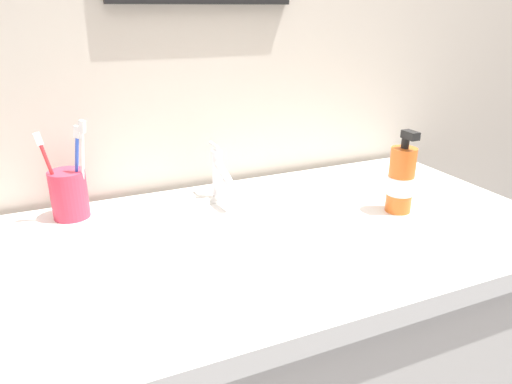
# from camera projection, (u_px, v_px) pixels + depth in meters

# --- Properties ---
(tiled_wall_back) EXTENTS (2.38, 0.04, 2.40)m
(tiled_wall_back) POSITION_uv_depth(u_px,v_px,m) (199.00, 23.00, 1.07)
(tiled_wall_back) COLOR beige
(tiled_wall_back) RESTS_ON ground
(sink_basin) EXTENTS (0.48, 0.48, 0.12)m
(sink_basin) POSITION_uv_depth(u_px,v_px,m) (262.00, 262.00, 0.90)
(sink_basin) COLOR white
(sink_basin) RESTS_ON vanity_counter
(faucet) EXTENTS (0.02, 0.14, 0.12)m
(faucet) POSITION_uv_depth(u_px,v_px,m) (220.00, 174.00, 1.05)
(faucet) COLOR silver
(faucet) RESTS_ON sink_basin
(toothbrush_cup) EXTENTS (0.07, 0.07, 0.10)m
(toothbrush_cup) POSITION_uv_depth(u_px,v_px,m) (69.00, 194.00, 0.97)
(toothbrush_cup) COLOR #D8334C
(toothbrush_cup) RESTS_ON vanity_counter
(toothbrush_white) EXTENTS (0.03, 0.04, 0.20)m
(toothbrush_white) POSITION_uv_depth(u_px,v_px,m) (82.00, 163.00, 0.94)
(toothbrush_white) COLOR white
(toothbrush_white) RESTS_ON toothbrush_cup
(toothbrush_blue) EXTENTS (0.04, 0.03, 0.19)m
(toothbrush_blue) POSITION_uv_depth(u_px,v_px,m) (77.00, 166.00, 0.95)
(toothbrush_blue) COLOR blue
(toothbrush_blue) RESTS_ON toothbrush_cup
(toothbrush_red) EXTENTS (0.04, 0.01, 0.18)m
(toothbrush_red) POSITION_uv_depth(u_px,v_px,m) (51.00, 171.00, 0.93)
(toothbrush_red) COLOR red
(toothbrush_red) RESTS_ON toothbrush_cup
(soap_dispenser) EXTENTS (0.06, 0.06, 0.18)m
(soap_dispenser) POSITION_uv_depth(u_px,v_px,m) (401.00, 180.00, 0.99)
(soap_dispenser) COLOR orange
(soap_dispenser) RESTS_ON vanity_counter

